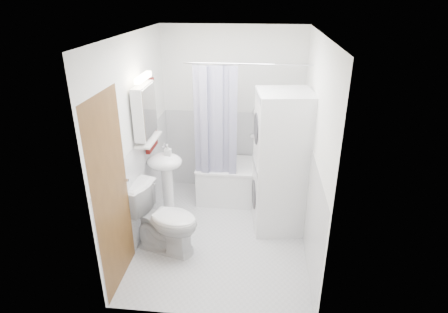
# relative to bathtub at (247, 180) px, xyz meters

# --- Properties ---
(floor) EXTENTS (2.60, 2.60, 0.00)m
(floor) POSITION_rel_bathtub_xyz_m (-0.25, -0.92, -0.30)
(floor) COLOR silver
(floor) RESTS_ON ground
(room_walls) EXTENTS (2.60, 2.60, 2.60)m
(room_walls) POSITION_rel_bathtub_xyz_m (-0.25, -0.92, 1.19)
(room_walls) COLOR white
(room_walls) RESTS_ON ground
(wainscot) EXTENTS (1.98, 2.58, 2.58)m
(wainscot) POSITION_rel_bathtub_xyz_m (-0.25, -0.63, 0.30)
(wainscot) COLOR white
(wainscot) RESTS_ON ground
(door) EXTENTS (0.05, 2.00, 2.00)m
(door) POSITION_rel_bathtub_xyz_m (-1.20, -1.47, 0.70)
(door) COLOR brown
(door) RESTS_ON ground
(bathtub) EXTENTS (1.41, 0.67, 0.54)m
(bathtub) POSITION_rel_bathtub_xyz_m (0.00, 0.00, 0.00)
(bathtub) COLOR white
(bathtub) RESTS_ON ground
(tub_spout) EXTENTS (0.04, 0.12, 0.04)m
(tub_spout) POSITION_rel_bathtub_xyz_m (0.20, 0.33, 0.56)
(tub_spout) COLOR silver
(tub_spout) RESTS_ON room_walls
(curtain_rod) EXTENTS (1.59, 0.02, 0.02)m
(curtain_rod) POSITION_rel_bathtub_xyz_m (0.00, -0.27, 1.70)
(curtain_rod) COLOR silver
(curtain_rod) RESTS_ON room_walls
(shower_curtain) EXTENTS (0.55, 0.02, 1.45)m
(shower_curtain) POSITION_rel_bathtub_xyz_m (-0.42, -0.27, 0.95)
(shower_curtain) COLOR #16154B
(shower_curtain) RESTS_ON curtain_rod
(sink) EXTENTS (0.44, 0.37, 1.04)m
(sink) POSITION_rel_bathtub_xyz_m (-1.00, -0.67, 0.41)
(sink) COLOR white
(sink) RESTS_ON ground
(medicine_cabinet) EXTENTS (0.13, 0.50, 0.71)m
(medicine_cabinet) POSITION_rel_bathtub_xyz_m (-1.15, -0.82, 1.27)
(medicine_cabinet) COLOR white
(medicine_cabinet) RESTS_ON room_walls
(shelf) EXTENTS (0.18, 0.54, 0.02)m
(shelf) POSITION_rel_bathtub_xyz_m (-1.14, -0.82, 0.90)
(shelf) COLOR silver
(shelf) RESTS_ON room_walls
(shower_caddy) EXTENTS (0.22, 0.06, 0.02)m
(shower_caddy) POSITION_rel_bathtub_xyz_m (0.25, 0.32, 0.85)
(shower_caddy) COLOR silver
(shower_caddy) RESTS_ON room_walls
(towel) EXTENTS (0.07, 0.36, 0.88)m
(towel) POSITION_rel_bathtub_xyz_m (-1.19, -0.56, 1.13)
(towel) COLOR #581911
(towel) RESTS_ON room_walls
(washer_dryer) EXTENTS (0.71, 0.70, 1.77)m
(washer_dryer) POSITION_rel_bathtub_xyz_m (0.43, -0.63, 0.59)
(washer_dryer) COLOR white
(washer_dryer) RESTS_ON ground
(toilet) EXTENTS (0.91, 0.67, 0.80)m
(toilet) POSITION_rel_bathtub_xyz_m (-0.88, -1.26, 0.10)
(toilet) COLOR white
(toilet) RESTS_ON ground
(soap_pump) EXTENTS (0.08, 0.17, 0.08)m
(soap_pump) POSITION_rel_bathtub_xyz_m (-0.96, -0.67, 0.65)
(soap_pump) COLOR gray
(soap_pump) RESTS_ON sink
(shelf_bottle) EXTENTS (0.07, 0.18, 0.07)m
(shelf_bottle) POSITION_rel_bathtub_xyz_m (-1.14, -0.97, 0.95)
(shelf_bottle) COLOR gray
(shelf_bottle) RESTS_ON shelf
(shelf_cup) EXTENTS (0.10, 0.09, 0.10)m
(shelf_cup) POSITION_rel_bathtub_xyz_m (-1.14, -0.70, 0.97)
(shelf_cup) COLOR gray
(shelf_cup) RESTS_ON shelf
(shampoo_a) EXTENTS (0.13, 0.17, 0.13)m
(shampoo_a) POSITION_rel_bathtub_xyz_m (0.10, 0.32, 0.93)
(shampoo_a) COLOR gray
(shampoo_a) RESTS_ON shower_caddy
(shampoo_b) EXTENTS (0.08, 0.21, 0.08)m
(shampoo_b) POSITION_rel_bathtub_xyz_m (0.22, 0.32, 0.90)
(shampoo_b) COLOR navy
(shampoo_b) RESTS_ON shower_caddy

